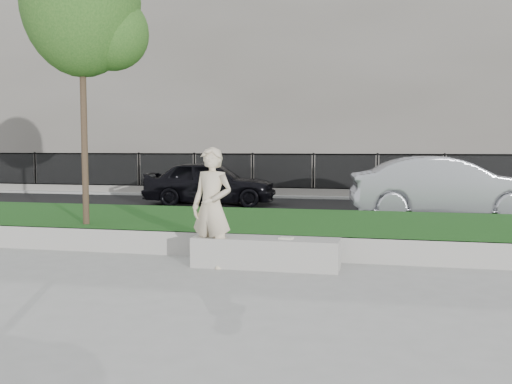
% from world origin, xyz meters
% --- Properties ---
extents(ground, '(90.00, 90.00, 0.00)m').
position_xyz_m(ground, '(0.00, 0.00, 0.00)').
color(ground, gray).
rests_on(ground, ground).
extents(grass_bank, '(34.00, 4.00, 0.40)m').
position_xyz_m(grass_bank, '(0.00, 3.00, 0.20)').
color(grass_bank, '#0E3811').
rests_on(grass_bank, ground).
extents(grass_kerb, '(34.00, 0.08, 0.40)m').
position_xyz_m(grass_kerb, '(0.00, 1.04, 0.20)').
color(grass_kerb, gray).
rests_on(grass_kerb, ground).
extents(street, '(34.00, 7.00, 0.04)m').
position_xyz_m(street, '(0.00, 8.50, 0.02)').
color(street, black).
rests_on(street, ground).
extents(far_pavement, '(34.00, 3.00, 0.12)m').
position_xyz_m(far_pavement, '(0.00, 13.00, 0.06)').
color(far_pavement, gray).
rests_on(far_pavement, ground).
extents(iron_fence, '(32.00, 0.30, 1.50)m').
position_xyz_m(iron_fence, '(0.00, 12.00, 0.54)').
color(iron_fence, slate).
rests_on(iron_fence, far_pavement).
extents(building_facade, '(34.00, 10.00, 10.00)m').
position_xyz_m(building_facade, '(0.00, 20.00, 5.00)').
color(building_facade, '#625D55').
rests_on(building_facade, ground).
extents(stone_bench, '(2.23, 0.56, 0.46)m').
position_xyz_m(stone_bench, '(0.09, 0.40, 0.23)').
color(stone_bench, gray).
rests_on(stone_bench, ground).
extents(man, '(0.76, 0.59, 1.83)m').
position_xyz_m(man, '(-0.72, 0.25, 0.92)').
color(man, beige).
rests_on(man, ground).
extents(book, '(0.22, 0.18, 0.02)m').
position_xyz_m(book, '(0.41, 0.36, 0.47)').
color(book, beige).
rests_on(book, stone_bench).
extents(young_tree, '(2.24, 2.15, 5.49)m').
position_xyz_m(young_tree, '(-3.50, 1.63, 4.39)').
color(young_tree, '#38281C').
rests_on(young_tree, grass_bank).
extents(car_dark, '(4.19, 2.03, 1.38)m').
position_xyz_m(car_dark, '(-3.41, 8.83, 0.73)').
color(car_dark, black).
rests_on(car_dark, street).
extents(car_silver, '(4.87, 2.22, 1.55)m').
position_xyz_m(car_silver, '(3.35, 7.00, 0.81)').
color(car_silver, '#96979E').
rests_on(car_silver, street).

